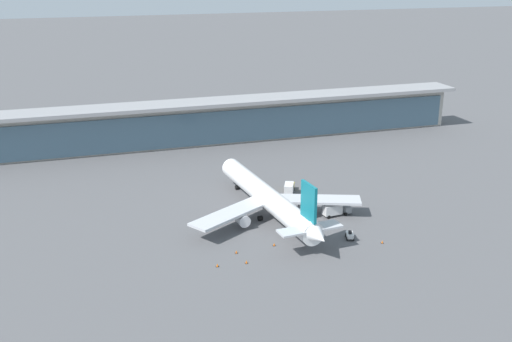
# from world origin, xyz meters

# --- Properties ---
(ground_plane) EXTENTS (1200.00, 1200.00, 0.00)m
(ground_plane) POSITION_xyz_m (0.00, 0.00, 0.00)
(ground_plane) COLOR #515154
(airliner_on_stand) EXTENTS (44.48, 58.10, 15.46)m
(airliner_on_stand) POSITION_xyz_m (-1.35, -3.21, 4.87)
(airliner_on_stand) COLOR white
(airliner_on_stand) RESTS_ON ground
(service_truck_near_nose_grey) EXTENTS (2.96, 1.88, 2.05)m
(service_truck_near_nose_grey) POSITION_xyz_m (-16.78, -3.30, 0.87)
(service_truck_near_nose_grey) COLOR gray
(service_truck_near_nose_grey) RESTS_ON ground
(service_truck_under_wing_white) EXTENTS (2.50, 3.24, 2.05)m
(service_truck_under_wing_white) POSITION_xyz_m (12.06, -20.85, 0.87)
(service_truck_under_wing_white) COLOR silver
(service_truck_under_wing_white) RESTS_ON ground
(service_truck_mid_apron_yellow) EXTENTS (5.17, 7.59, 3.10)m
(service_truck_mid_apron_yellow) POSITION_xyz_m (9.05, 9.98, 1.69)
(service_truck_mid_apron_yellow) COLOR yellow
(service_truck_mid_apron_yellow) RESTS_ON ground
(service_truck_by_tail_grey) EXTENTS (7.50, 3.04, 3.10)m
(service_truck_by_tail_grey) POSITION_xyz_m (14.42, -7.70, 1.69)
(service_truck_by_tail_grey) COLOR gray
(service_truck_by_tail_grey) RESTS_ON ground
(terminal_building) EXTENTS (183.60, 12.80, 15.20)m
(terminal_building) POSITION_xyz_m (0.00, 64.06, 7.87)
(terminal_building) COLOR #B2ADA3
(terminal_building) RESTS_ON ground
(safety_cone_alpha) EXTENTS (0.62, 0.62, 0.70)m
(safety_cone_alpha) POSITION_xyz_m (17.95, -25.21, 0.32)
(safety_cone_alpha) COLOR orange
(safety_cone_alpha) RESTS_ON ground
(safety_cone_bravo) EXTENTS (0.62, 0.62, 0.70)m
(safety_cone_bravo) POSITION_xyz_m (-19.80, -24.82, 0.32)
(safety_cone_bravo) COLOR orange
(safety_cone_bravo) RESTS_ON ground
(safety_cone_charlie) EXTENTS (0.62, 0.62, 0.70)m
(safety_cone_charlie) POSITION_xyz_m (-5.42, -19.11, 0.32)
(safety_cone_charlie) COLOR orange
(safety_cone_charlie) RESTS_ON ground
(safety_cone_delta) EXTENTS (0.62, 0.62, 0.70)m
(safety_cone_delta) POSITION_xyz_m (-14.39, -20.12, 0.32)
(safety_cone_delta) COLOR orange
(safety_cone_delta) RESTS_ON ground
(safety_cone_echo) EXTENTS (0.62, 0.62, 0.70)m
(safety_cone_echo) POSITION_xyz_m (-13.68, -25.25, 0.32)
(safety_cone_echo) COLOR orange
(safety_cone_echo) RESTS_ON ground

